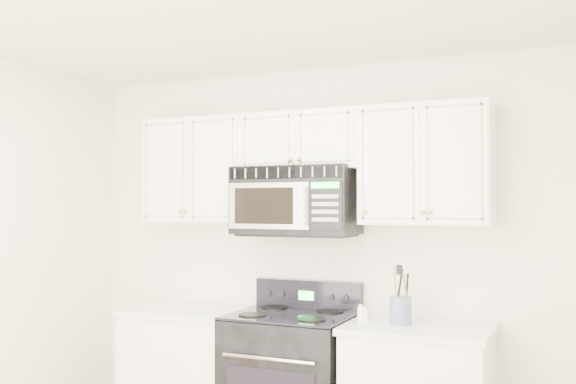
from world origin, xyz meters
The scene contains 8 objects.
room centered at (0.00, 0.00, 1.30)m, with size 3.51×3.51×2.61m.
base_cabinet_left centered at (-0.80, 1.44, 0.43)m, with size 0.86×0.65×0.92m.
range centered at (-0.03, 1.43, 0.48)m, with size 0.77×0.70×1.12m.
upper_cabinets centered at (0.00, 1.58, 1.93)m, with size 2.44×0.37×0.75m.
microwave centered at (-0.05, 1.54, 1.68)m, with size 0.82×0.46×0.45m.
utensil_crock centered at (0.69, 1.43, 1.01)m, with size 0.13×0.13×0.35m.
shaker_salt centered at (0.45, 1.40, 0.98)m, with size 0.05×0.05×0.11m.
shaker_pepper centered at (0.48, 1.41, 0.97)m, with size 0.04×0.04×0.10m.
Camera 1 is at (1.65, -2.42, 1.63)m, focal length 40.00 mm.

